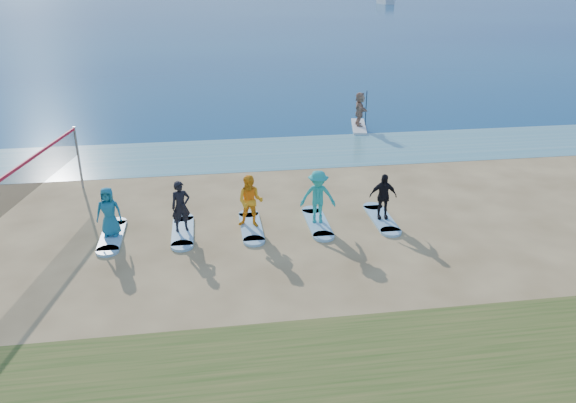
{
  "coord_description": "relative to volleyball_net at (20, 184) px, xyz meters",
  "views": [
    {
      "loc": [
        -1.46,
        -14.57,
        8.2
      ],
      "look_at": [
        1.02,
        2.0,
        1.1
      ],
      "focal_mm": 35.0,
      "sensor_mm": 36.0,
      "label": 1
    }
  ],
  "objects": [
    {
      "name": "surfboard_1",
      "position": [
        4.87,
        -0.29,
        -1.86
      ],
      "size": [
        0.7,
        2.2,
        0.09
      ],
      "primitive_type": "cube",
      "color": "#8DBFDA",
      "rests_on": "ground"
    },
    {
      "name": "student_2",
      "position": [
        7.14,
        -0.29,
        -0.92
      ],
      "size": [
        1.02,
        0.89,
        1.79
      ],
      "primitive_type": "imported",
      "rotation": [
        0.0,
        0.0,
        -0.28
      ],
      "color": "#FFA31A",
      "rests_on": "surfboard_2"
    },
    {
      "name": "volleyball_net",
      "position": [
        0.0,
        0.0,
        0.0
      ],
      "size": [
        1.77,
        8.93,
        2.5
      ],
      "rotation": [
        0.0,
        0.0,
        -0.19
      ],
      "color": "gray",
      "rests_on": "ground"
    },
    {
      "name": "student_4",
      "position": [
        11.68,
        -0.29,
        -1.01
      ],
      "size": [
        0.97,
        0.48,
        1.61
      ],
      "primitive_type": "imported",
      "rotation": [
        0.0,
        0.0,
        -0.09
      ],
      "color": "black",
      "rests_on": "surfboard_4"
    },
    {
      "name": "surfboard_0",
      "position": [
        2.6,
        -0.29,
        -1.86
      ],
      "size": [
        0.7,
        2.2,
        0.09
      ],
      "primitive_type": "cube",
      "color": "#8DBFDA",
      "rests_on": "ground"
    },
    {
      "name": "surfboard_3",
      "position": [
        9.41,
        -0.29,
        -1.86
      ],
      "size": [
        0.7,
        2.2,
        0.09
      ],
      "primitive_type": "cube",
      "color": "#8DBFDA",
      "rests_on": "ground"
    },
    {
      "name": "surfboard_4",
      "position": [
        11.68,
        -0.29,
        -1.86
      ],
      "size": [
        0.7,
        2.2,
        0.09
      ],
      "primitive_type": "cube",
      "color": "#8DBFDA",
      "rests_on": "ground"
    },
    {
      "name": "student_3",
      "position": [
        9.41,
        -0.29,
        -0.89
      ],
      "size": [
        1.28,
        0.86,
        1.84
      ],
      "primitive_type": "imported",
      "rotation": [
        0.0,
        0.0,
        -0.15
      ],
      "color": "teal",
      "rests_on": "surfboard_3"
    },
    {
      "name": "student_1",
      "position": [
        4.87,
        -0.29,
        -0.96
      ],
      "size": [
        0.72,
        0.58,
        1.72
      ],
      "primitive_type": "imported",
      "rotation": [
        0.0,
        0.0,
        0.3
      ],
      "color": "black",
      "rests_on": "surfboard_1"
    },
    {
      "name": "paddleboard",
      "position": [
        14.05,
        11.49,
        -1.84
      ],
      "size": [
        1.31,
        3.08,
        0.12
      ],
      "primitive_type": "cube",
      "rotation": [
        0.0,
        0.0,
        -0.21
      ],
      "color": "silver",
      "rests_on": "ground"
    },
    {
      "name": "shallow_water",
      "position": [
        7.3,
        7.75,
        -1.9
      ],
      "size": [
        600.0,
        600.0,
        0.0
      ],
      "primitive_type": "plane",
      "color": "teal",
      "rests_on": "ground"
    },
    {
      "name": "boat_offshore_b",
      "position": [
        47.15,
        111.26,
        -1.9
      ],
      "size": [
        2.72,
        5.42,
        1.82
      ],
      "primitive_type": "cube",
      "rotation": [
        0.0,
        0.0,
        0.11
      ],
      "color": "silver",
      "rests_on": "ground"
    },
    {
      "name": "ground",
      "position": [
        7.3,
        -2.75,
        -1.9
      ],
      "size": [
        600.0,
        600.0,
        0.0
      ],
      "primitive_type": "plane",
      "color": "tan",
      "rests_on": "ground"
    },
    {
      "name": "student_0",
      "position": [
        2.6,
        -0.29,
        -0.99
      ],
      "size": [
        0.83,
        0.57,
        1.64
      ],
      "primitive_type": "imported",
      "rotation": [
        0.0,
        0.0,
        -0.06
      ],
      "color": "#1C6D89",
      "rests_on": "surfboard_0"
    },
    {
      "name": "paddleboarder",
      "position": [
        14.05,
        11.49,
        -0.88
      ],
      "size": [
        0.67,
        1.72,
        1.81
      ],
      "primitive_type": "imported",
      "rotation": [
        0.0,
        0.0,
        1.49
      ],
      "color": "tan",
      "rests_on": "paddleboard"
    },
    {
      "name": "surfboard_2",
      "position": [
        7.14,
        -0.29,
        -1.86
      ],
      "size": [
        0.7,
        2.2,
        0.09
      ],
      "primitive_type": "cube",
      "color": "#8DBFDA",
      "rests_on": "ground"
    }
  ]
}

